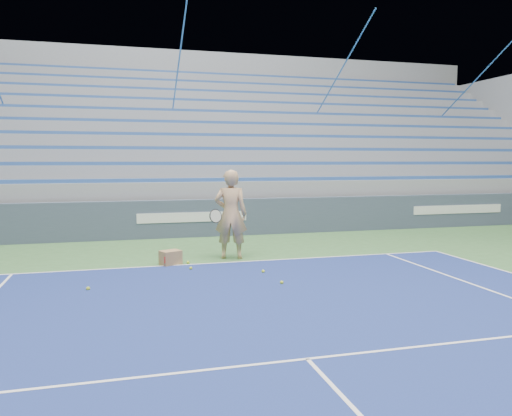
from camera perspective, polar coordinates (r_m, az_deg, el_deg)
The scene contains 9 objects.
sponsor_barrier at distance 14.81m, azimuth -7.29°, elevation -1.17°, with size 30.00×0.32×1.10m.
bleachers at distance 20.40m, azimuth -9.55°, elevation 5.69°, with size 31.00×9.15×7.30m.
tennis_player at distance 11.39m, azimuth -2.91°, elevation -0.73°, with size 1.03×0.96×2.04m.
ball_box at distance 10.96m, azimuth -9.74°, elevation -5.62°, with size 0.51×0.46×0.31m.
tennis_ball_0 at distance 10.06m, azimuth 0.83°, elevation -7.25°, with size 0.07×0.07×0.07m, color #C7DE2D.
tennis_ball_1 at distance 9.22m, azimuth -18.64°, elevation -8.72°, with size 0.07×0.07×0.07m, color #C7DE2D.
tennis_ball_2 at distance 11.01m, azimuth -7.77°, elevation -6.18°, with size 0.07×0.07×0.07m, color #C7DE2D.
tennis_ball_3 at distance 10.42m, azimuth -7.46°, elevation -6.84°, with size 0.07×0.07×0.07m, color #C7DE2D.
tennis_ball_4 at distance 9.17m, azimuth 2.96°, elevation -8.50°, with size 0.07×0.07×0.07m, color #C7DE2D.
Camera 1 is at (-1.97, 1.30, 2.24)m, focal length 35.00 mm.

